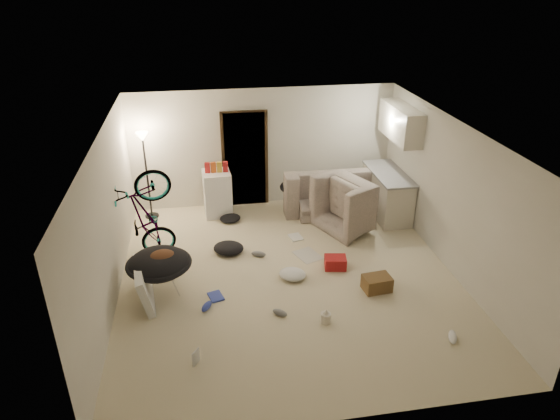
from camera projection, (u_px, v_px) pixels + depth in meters
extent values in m
cube|color=beige|center=(288.00, 277.00, 8.37)|extent=(5.50, 6.00, 0.02)
cube|color=white|center=(290.00, 132.00, 7.26)|extent=(5.50, 6.00, 0.02)
cube|color=beige|center=(263.00, 147.00, 10.48)|extent=(5.50, 0.02, 2.50)
cube|color=beige|center=(341.00, 336.00, 5.15)|extent=(5.50, 0.02, 2.50)
cube|color=beige|center=(107.00, 223.00, 7.41)|extent=(0.02, 6.00, 2.50)
cube|color=beige|center=(453.00, 197.00, 8.22)|extent=(0.02, 6.00, 2.50)
cube|color=black|center=(245.00, 159.00, 10.49)|extent=(0.85, 0.10, 2.04)
cube|color=black|center=(245.00, 160.00, 10.46)|extent=(0.97, 0.04, 2.10)
cylinder|color=black|center=(152.00, 216.00, 10.36)|extent=(0.28, 0.28, 0.03)
cylinder|color=black|center=(147.00, 179.00, 9.99)|extent=(0.04, 0.04, 1.70)
cone|color=#FFE0A5|center=(142.00, 137.00, 9.60)|extent=(0.24, 0.24, 0.18)
cube|color=beige|center=(387.00, 194.00, 10.30)|extent=(0.60, 1.50, 0.88)
cube|color=gray|center=(389.00, 173.00, 10.10)|extent=(0.64, 1.54, 0.04)
cube|color=beige|center=(401.00, 123.00, 9.66)|extent=(0.38, 1.40, 0.65)
imported|color=#3C443D|center=(337.00, 193.00, 10.61)|extent=(2.34, 0.95, 0.68)
imported|color=#3C443D|center=(358.00, 207.00, 9.88)|extent=(1.43, 1.50, 0.77)
imported|color=black|center=(149.00, 236.00, 8.66)|extent=(1.86, 1.02, 1.02)
imported|color=#A9191A|center=(193.00, 367.00, 6.47)|extent=(0.27, 0.26, 0.02)
cube|color=white|center=(218.00, 193.00, 10.27)|extent=(0.58, 0.58, 0.94)
cube|color=#A9191A|center=(208.00, 170.00, 10.01)|extent=(0.11, 0.09, 0.30)
cube|color=#C95119|center=(214.00, 169.00, 10.03)|extent=(0.11, 0.09, 0.30)
cube|color=gold|center=(220.00, 169.00, 10.05)|extent=(0.11, 0.08, 0.30)
cube|color=#A9191A|center=(225.00, 169.00, 10.06)|extent=(0.10, 0.08, 0.30)
cylinder|color=silver|center=(161.00, 279.00, 7.88)|extent=(0.67, 0.67, 0.47)
ellipsoid|color=black|center=(159.00, 263.00, 7.75)|extent=(0.95, 0.95, 0.40)
torus|color=black|center=(159.00, 263.00, 7.75)|extent=(1.02, 1.02, 0.07)
ellipsoid|color=#4A2A19|center=(161.00, 258.00, 7.68)|extent=(0.59, 0.54, 0.22)
ellipsoid|color=black|center=(293.00, 187.00, 10.38)|extent=(0.66, 0.58, 0.28)
cube|color=silver|center=(144.00, 285.00, 7.61)|extent=(0.35, 0.96, 0.63)
cube|color=brown|center=(377.00, 283.00, 7.97)|extent=(0.46, 0.35, 0.25)
cube|color=#A9191A|center=(335.00, 263.00, 8.56)|extent=(0.40, 0.32, 0.21)
cylinder|color=beige|center=(326.00, 318.00, 7.26)|extent=(0.15, 0.15, 0.15)
cone|color=beige|center=(326.00, 312.00, 7.21)|extent=(0.09, 0.09, 0.07)
cube|color=beige|center=(308.00, 255.00, 8.97)|extent=(0.53, 0.60, 0.01)
cube|color=#2E3DA6|center=(216.00, 296.00, 7.84)|extent=(0.27, 0.32, 0.03)
cube|color=silver|center=(296.00, 237.00, 9.54)|extent=(0.27, 0.32, 0.03)
ellipsoid|color=slate|center=(259.00, 254.00, 8.92)|extent=(0.29, 0.20, 0.10)
ellipsoid|color=#2E3DA6|center=(207.00, 306.00, 7.55)|extent=(0.22, 0.28, 0.10)
ellipsoid|color=slate|center=(280.00, 313.00, 7.42)|extent=(0.25, 0.23, 0.09)
ellipsoid|color=white|center=(453.00, 337.00, 6.92)|extent=(0.21, 0.31, 0.10)
ellipsoid|color=black|center=(229.00, 248.00, 9.03)|extent=(0.69, 0.64, 0.18)
ellipsoid|color=black|center=(230.00, 218.00, 10.14)|extent=(0.52, 0.49, 0.13)
ellipsoid|color=silver|center=(292.00, 274.00, 8.30)|extent=(0.59, 0.56, 0.14)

